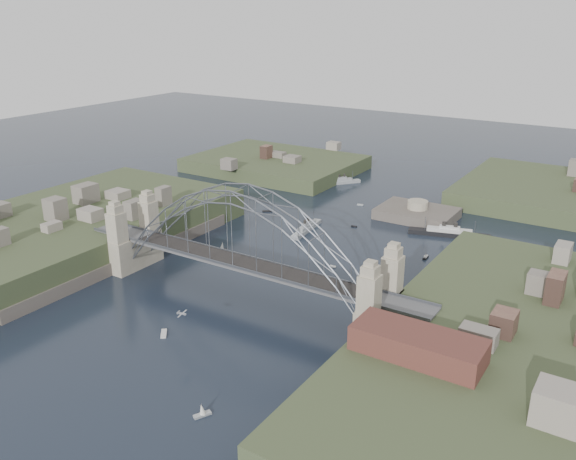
# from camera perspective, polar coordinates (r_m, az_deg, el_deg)

# --- Properties ---
(ground) EXTENTS (500.00, 500.00, 0.00)m
(ground) POSITION_cam_1_polar(r_m,az_deg,el_deg) (129.07, -4.34, -6.50)
(ground) COLOR black
(ground) RESTS_ON ground
(bridge) EXTENTS (84.00, 13.80, 24.60)m
(bridge) POSITION_cam_1_polar(r_m,az_deg,el_deg) (124.03, -4.49, -1.41)
(bridge) COLOR #535355
(bridge) RESTS_ON ground
(shore_west) EXTENTS (50.50, 90.00, 12.00)m
(shore_west) POSITION_cam_1_polar(r_m,az_deg,el_deg) (166.62, -20.37, -0.72)
(shore_west) COLOR #374325
(shore_west) RESTS_ON ground
(shore_east) EXTENTS (50.50, 90.00, 12.00)m
(shore_east) POSITION_cam_1_polar(r_m,az_deg,el_deg) (108.06, 21.45, -12.52)
(shore_east) COLOR #374325
(shore_east) RESTS_ON ground
(headland_nw) EXTENTS (60.00, 45.00, 9.00)m
(headland_nw) POSITION_cam_1_polar(r_m,az_deg,el_deg) (231.89, -1.19, 5.87)
(headland_nw) COLOR #374325
(headland_nw) RESTS_ON ground
(fort_island) EXTENTS (22.00, 16.00, 9.40)m
(fort_island) POSITION_cam_1_polar(r_m,az_deg,el_deg) (181.33, 12.14, 1.00)
(fort_island) COLOR #4F463F
(fort_island) RESTS_ON ground
(wharf_shed) EXTENTS (20.00, 8.00, 4.00)m
(wharf_shed) POSITION_cam_1_polar(r_m,az_deg,el_deg) (94.84, 12.27, -10.62)
(wharf_shed) COLOR #592D26
(wharf_shed) RESTS_ON shore_east
(finger_pier) EXTENTS (4.00, 22.00, 1.40)m
(finger_pier) POSITION_cam_1_polar(r_m,az_deg,el_deg) (91.00, 5.36, -18.82)
(finger_pier) COLOR #535355
(finger_pier) RESTS_ON ground
(naval_cruiser_near) EXTENTS (3.96, 16.20, 4.82)m
(naval_cruiser_near) POSITION_cam_1_polar(r_m,az_deg,el_deg) (166.71, 1.77, 0.15)
(naval_cruiser_near) COLOR #9CA2A4
(naval_cruiser_near) RESTS_ON ground
(naval_cruiser_far) EXTENTS (10.06, 12.12, 4.69)m
(naval_cruiser_far) POSITION_cam_1_polar(r_m,az_deg,el_deg) (213.61, 5.14, 4.60)
(naval_cruiser_far) COLOR #9CA2A4
(naval_cruiser_far) RESTS_ON ground
(ocean_liner) EXTENTS (21.76, 8.75, 5.34)m
(ocean_liner) POSITION_cam_1_polar(r_m,az_deg,el_deg) (168.70, 15.10, -0.29)
(ocean_liner) COLOR black
(ocean_liner) RESTS_ON ground
(aeroplane) EXTENTS (1.70, 3.05, 0.45)m
(aeroplane) POSITION_cam_1_polar(r_m,az_deg,el_deg) (109.33, -10.13, -7.83)
(aeroplane) COLOR #ADAEB4
(small_boat_a) EXTENTS (2.54, 1.43, 2.38)m
(small_boat_a) POSITION_cam_1_polar(r_m,az_deg,el_deg) (154.40, -6.28, -1.60)
(small_boat_a) COLOR silver
(small_boat_a) RESTS_ON ground
(small_boat_b) EXTENTS (1.55, 0.57, 0.45)m
(small_boat_b) POSITION_cam_1_polar(r_m,az_deg,el_deg) (143.95, 4.28, -3.50)
(small_boat_b) COLOR silver
(small_boat_b) RESTS_ON ground
(small_boat_c) EXTENTS (2.81, 3.06, 0.45)m
(small_boat_c) POSITION_cam_1_polar(r_m,az_deg,el_deg) (117.64, -11.75, -9.65)
(small_boat_c) COLOR silver
(small_boat_c) RESTS_ON ground
(small_boat_d) EXTENTS (0.85, 2.46, 1.43)m
(small_boat_d) POSITION_cam_1_polar(r_m,az_deg,el_deg) (152.38, 12.98, -2.55)
(small_boat_d) COLOR silver
(small_boat_d) RESTS_ON ground
(small_boat_e) EXTENTS (3.11, 3.11, 0.45)m
(small_boat_e) POSITION_cam_1_polar(r_m,az_deg,el_deg) (183.18, -1.93, 1.82)
(small_boat_e) COLOR silver
(small_boat_e) RESTS_ON ground
(small_boat_f) EXTENTS (1.69, 0.60, 0.45)m
(small_boat_f) POSITION_cam_1_polar(r_m,az_deg,el_deg) (171.06, 6.31, 0.35)
(small_boat_f) COLOR silver
(small_boat_f) RESTS_ON ground
(small_boat_g) EXTENTS (2.05, 2.86, 2.38)m
(small_boat_g) POSITION_cam_1_polar(r_m,az_deg,el_deg) (95.50, -8.18, -16.73)
(small_boat_g) COLOR silver
(small_boat_g) RESTS_ON ground
(small_boat_h) EXTENTS (2.03, 0.98, 0.45)m
(small_boat_h) POSITION_cam_1_polar(r_m,az_deg,el_deg) (190.36, 6.91, 2.39)
(small_boat_h) COLOR silver
(small_boat_h) RESTS_ON ground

